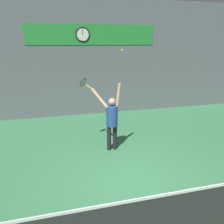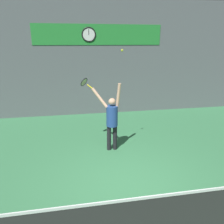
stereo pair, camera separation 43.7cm
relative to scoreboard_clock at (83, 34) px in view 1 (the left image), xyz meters
The scene contains 8 objects.
ground_plane 6.71m from the scoreboard_clock, 85.77° to the right, with size 18.00×18.00×0.00m, color #387A4C.
back_wall 1.12m from the scoreboard_clock, 10.78° to the left, with size 18.00×0.10×5.00m.
sponsor_banner 0.42m from the scoreboard_clock, ahead, with size 5.53×0.02×0.85m.
scoreboard_clock is the anchor object (origin of this frame).
court_net 7.75m from the scoreboard_clock, 86.62° to the right, with size 7.29×0.07×1.06m.
tennis_player 4.45m from the scoreboard_clock, 84.75° to the right, with size 0.87×0.54×2.11m.
tennis_racket 3.53m from the scoreboard_clock, 97.38° to the right, with size 0.41×0.37×0.32m.
tennis_ball 3.84m from the scoreboard_clock, 80.71° to the right, with size 0.07×0.07×0.07m.
Camera 1 is at (-1.59, -4.03, 3.26)m, focal length 35.00 mm.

